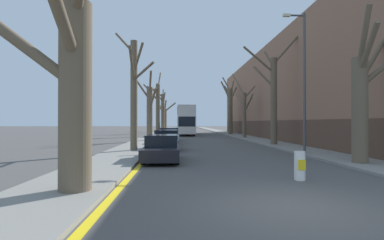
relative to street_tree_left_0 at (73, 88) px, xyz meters
The scene contains 22 objects.
ground_plane 6.40m from the street_tree_left_0, 14.00° to the right, with size 300.00×300.00×0.00m, color #4C4947.
sidewalk_left 48.71m from the street_tree_left_0, 90.58° to the left, with size 2.81×120.00×0.12m, color gray.
sidewalk_right 50.05m from the street_tree_left_0, 76.65° to the left, with size 2.81×120.00×0.12m, color gray.
building_facade_right 33.74m from the street_tree_left_0, 57.79° to the left, with size 10.08×49.29×10.90m.
kerb_line_stripe 48.72m from the street_tree_left_0, 88.71° to the left, with size 0.24×120.00×0.01m, color yellow.
street_tree_left_0 is the anchor object (origin of this frame).
street_tree_left_1 11.99m from the street_tree_left_0, 90.56° to the left, with size 3.10×3.71×8.49m.
street_tree_left_2 23.21m from the street_tree_left_0, 90.36° to the left, with size 2.45×2.20×7.22m.
street_tree_left_3 35.00m from the street_tree_left_0, 90.17° to the left, with size 2.46×3.92×9.52m.
street_tree_left_4 45.86m from the street_tree_left_0, 90.03° to the left, with size 3.55×4.59×8.63m.
street_tree_left_5 57.43m from the street_tree_left_0, 90.08° to the left, with size 4.26×2.89×6.85m.
street_tree_right_0 12.42m from the street_tree_left_0, 24.43° to the left, with size 2.56×2.76×7.06m.
street_tree_right_1 20.16m from the street_tree_left_0, 56.99° to the left, with size 5.28×1.57×9.90m.
street_tree_right_2 30.41m from the street_tree_left_0, 68.78° to the left, with size 2.40×4.24×8.32m.
street_tree_right_3 41.29m from the street_tree_left_0, 74.21° to the left, with size 2.68×3.99×9.64m.
double_decker_bus 38.57m from the street_tree_left_0, 83.99° to the left, with size 2.60×11.58×4.41m.
parked_car_0 7.78m from the street_tree_left_0, 74.32° to the left, with size 1.79×4.32×1.33m.
parked_car_1 13.61m from the street_tree_left_0, 81.38° to the left, with size 1.82×4.23×1.43m.
parked_car_2 19.16m from the street_tree_left_0, 83.93° to the left, with size 1.73×4.31×1.47m.
parked_car_3 24.82m from the street_tree_left_0, 85.33° to the left, with size 1.89×3.94×1.40m.
lamp_post 14.38m from the street_tree_left_0, 42.77° to the left, with size 1.40×0.20×8.66m.
traffic_bollard 7.64m from the street_tree_left_0, 14.71° to the left, with size 0.37×0.38×0.99m.
Camera 1 is at (-2.68, -6.84, 1.98)m, focal length 28.00 mm.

